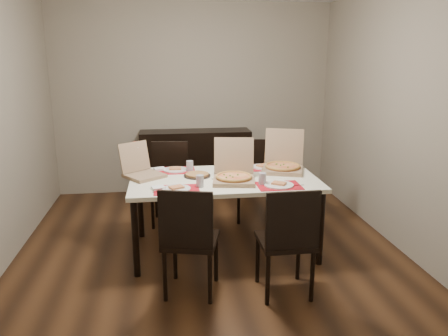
{
  "coord_description": "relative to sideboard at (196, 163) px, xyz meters",
  "views": [
    {
      "loc": [
        -0.41,
        -4.1,
        1.92
      ],
      "look_at": [
        0.14,
        -0.07,
        0.85
      ],
      "focal_mm": 35.0,
      "sensor_mm": 36.0,
      "label": 1
    }
  ],
  "objects": [
    {
      "name": "ground",
      "position": [
        0.0,
        -1.78,
        -0.46
      ],
      "size": [
        3.8,
        4.0,
        0.02
      ],
      "primitive_type": "cube",
      "color": "#442814",
      "rests_on": "ground"
    },
    {
      "name": "chair_far_right",
      "position": [
        0.62,
        -0.98,
        0.06
      ],
      "size": [
        0.48,
        0.48,
        0.93
      ],
      "color": "black",
      "rests_on": "ground"
    },
    {
      "name": "pizza_box_left",
      "position": [
        -0.65,
        -1.69,
        0.36
      ],
      "size": [
        0.47,
        0.48,
        0.32
      ],
      "color": "#8E6F52",
      "rests_on": "dining_table"
    },
    {
      "name": "pizza_box_center",
      "position": [
        0.22,
        -1.97,
        0.36
      ],
      "size": [
        0.44,
        0.48,
        0.39
      ],
      "color": "#8E6F52",
      "rests_on": "dining_table"
    },
    {
      "name": "setting_far_right",
      "position": [
        0.55,
        -1.53,
        0.32
      ],
      "size": [
        0.44,
        0.3,
        0.11
      ],
      "color": "red",
      "rests_on": "dining_table"
    },
    {
      "name": "pizza_box_right",
      "position": [
        0.78,
        -1.65,
        0.36
      ],
      "size": [
        0.52,
        0.55,
        0.4
      ],
      "color": "#8E6F52",
      "rests_on": "dining_table"
    },
    {
      "name": "dining_table",
      "position": [
        0.14,
        -1.85,
        0.23
      ],
      "size": [
        1.8,
        1.0,
        0.75
      ],
      "color": "white",
      "rests_on": "ground"
    },
    {
      "name": "chair_near_right",
      "position": [
        0.52,
        -2.79,
        0.06
      ],
      "size": [
        0.42,
        0.42,
        0.93
      ],
      "color": "black",
      "rests_on": "ground"
    },
    {
      "name": "room_walls",
      "position": [
        0.0,
        -1.35,
        1.28
      ],
      "size": [
        3.84,
        4.02,
        2.62
      ],
      "color": "gray",
      "rests_on": "ground"
    },
    {
      "name": "setting_near_right",
      "position": [
        0.57,
        -2.16,
        0.32
      ],
      "size": [
        0.44,
        0.3,
        0.11
      ],
      "color": "red",
      "rests_on": "dining_table"
    },
    {
      "name": "chair_near_left",
      "position": [
        -0.25,
        -2.67,
        0.06
      ],
      "size": [
        0.51,
        0.51,
        0.93
      ],
      "color": "black",
      "rests_on": "ground"
    },
    {
      "name": "soda_bottle",
      "position": [
        -0.71,
        -1.51,
        0.43
      ],
      "size": [
        0.11,
        0.11,
        0.32
      ],
      "color": "silver",
      "rests_on": "dining_table"
    },
    {
      "name": "faina_plate",
      "position": [
        -0.11,
        -1.76,
        0.31
      ],
      "size": [
        0.26,
        0.26,
        0.03
      ],
      "color": "black",
      "rests_on": "dining_table"
    },
    {
      "name": "setting_far_left",
      "position": [
        -0.3,
        -1.52,
        0.32
      ],
      "size": [
        0.45,
        0.3,
        0.11
      ],
      "color": "red",
      "rests_on": "dining_table"
    },
    {
      "name": "dip_bowl",
      "position": [
        0.3,
        -1.63,
        0.32
      ],
      "size": [
        0.13,
        0.13,
        0.03
      ],
      "primitive_type": "imported",
      "rotation": [
        0.0,
        0.0,
        0.05
      ],
      "color": "white",
      "rests_on": "dining_table"
    },
    {
      "name": "chair_far_left",
      "position": [
        -0.37,
        -0.98,
        0.06
      ],
      "size": [
        0.46,
        0.46,
        0.93
      ],
      "color": "black",
      "rests_on": "ground"
    },
    {
      "name": "setting_near_left",
      "position": [
        -0.29,
        -2.15,
        0.32
      ],
      "size": [
        0.48,
        0.3,
        0.11
      ],
      "color": "red",
      "rests_on": "dining_table"
    },
    {
      "name": "napkin_loose",
      "position": [
        0.1,
        -1.91,
        0.31
      ],
      "size": [
        0.16,
        0.15,
        0.02
      ],
      "primitive_type": "cube",
      "rotation": [
        0.0,
        0.0,
        0.51
      ],
      "color": "white",
      "rests_on": "dining_table"
    },
    {
      "name": "sideboard",
      "position": [
        0.0,
        0.0,
        0.0
      ],
      "size": [
        1.5,
        0.4,
        0.9
      ],
      "primitive_type": "cube",
      "color": "black",
      "rests_on": "ground"
    }
  ]
}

